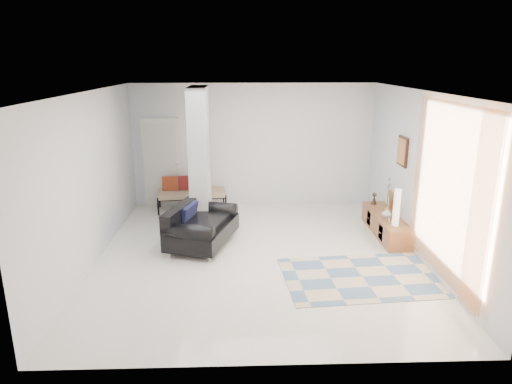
{
  "coord_description": "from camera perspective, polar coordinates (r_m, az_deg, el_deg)",
  "views": [
    {
      "loc": [
        -0.29,
        -7.34,
        3.26
      ],
      "look_at": [
        -0.02,
        0.6,
        0.98
      ],
      "focal_mm": 32.0,
      "sensor_mm": 36.0,
      "label": 1
    }
  ],
  "objects": [
    {
      "name": "cylinder_lamp",
      "position": [
        8.56,
        17.16,
        -1.85
      ],
      "size": [
        0.12,
        0.12,
        0.67
      ],
      "primitive_type": "cylinder",
      "color": "beige",
      "rests_on": "media_console"
    },
    {
      "name": "wall_back",
      "position": [
        10.51,
        -0.37,
        5.84
      ],
      "size": [
        6.0,
        0.0,
        6.0
      ],
      "primitive_type": "plane",
      "rotation": [
        1.57,
        0.0,
        0.0
      ],
      "color": "silver",
      "rests_on": "ground"
    },
    {
      "name": "daybed",
      "position": [
        10.43,
        -8.19,
        0.09
      ],
      "size": [
        1.58,
        0.81,
        0.77
      ],
      "rotation": [
        0.0,
        0.0,
        0.12
      ],
      "color": "black",
      "rests_on": "floor"
    },
    {
      "name": "ceiling",
      "position": [
        7.36,
        0.3,
        12.45
      ],
      "size": [
        6.0,
        6.0,
        0.0
      ],
      "primitive_type": "plane",
      "rotation": [
        3.14,
        0.0,
        0.0
      ],
      "color": "white",
      "rests_on": "wall_back"
    },
    {
      "name": "loveseat",
      "position": [
        8.44,
        -7.11,
        -4.23
      ],
      "size": [
        1.34,
        1.78,
        0.76
      ],
      "rotation": [
        0.0,
        0.0,
        -0.29
      ],
      "color": "silver",
      "rests_on": "floor"
    },
    {
      "name": "wall_left",
      "position": [
        7.96,
        -19.92,
        1.54
      ],
      "size": [
        0.0,
        6.0,
        6.0
      ],
      "primitive_type": "plane",
      "rotation": [
        1.57,
        0.0,
        1.57
      ],
      "color": "silver",
      "rests_on": "ground"
    },
    {
      "name": "vase",
      "position": [
        9.0,
        16.01,
        -2.52
      ],
      "size": [
        0.19,
        0.19,
        0.19
      ],
      "primitive_type": "imported",
      "rotation": [
        0.0,
        0.0,
        0.04
      ],
      "color": "silver",
      "rests_on": "media_console"
    },
    {
      "name": "curtain",
      "position": [
        7.1,
        22.77,
        -0.02
      ],
      "size": [
        0.0,
        2.55,
        2.55
      ],
      "primitive_type": "plane",
      "rotation": [
        1.57,
        0.0,
        1.57
      ],
      "color": "orange",
      "rests_on": "wall_right"
    },
    {
      "name": "hallway_door",
      "position": [
        10.69,
        -11.7,
        3.6
      ],
      "size": [
        0.85,
        0.06,
        2.04
      ],
      "primitive_type": "cube",
      "color": "white",
      "rests_on": "floor"
    },
    {
      "name": "partition_column",
      "position": [
        9.17,
        -7.02,
        4.2
      ],
      "size": [
        0.35,
        1.2,
        2.8
      ],
      "primitive_type": "cube",
      "color": "#A0A4A7",
      "rests_on": "floor"
    },
    {
      "name": "area_rug",
      "position": [
        7.46,
        13.14,
        -10.29
      ],
      "size": [
        2.56,
        1.82,
        0.01
      ],
      "primitive_type": "cube",
      "rotation": [
        0.0,
        0.0,
        0.08
      ],
      "color": "#C4B696",
      "rests_on": "floor"
    },
    {
      "name": "wall_front",
      "position": [
        4.73,
        1.73,
        -7.13
      ],
      "size": [
        6.0,
        0.0,
        6.0
      ],
      "primitive_type": "plane",
      "rotation": [
        -1.57,
        0.0,
        0.0
      ],
      "color": "silver",
      "rests_on": "ground"
    },
    {
      "name": "bronze_figurine",
      "position": [
        9.75,
        14.55,
        -0.79
      ],
      "size": [
        0.13,
        0.13,
        0.25
      ],
      "primitive_type": null,
      "rotation": [
        0.0,
        0.0,
        0.08
      ],
      "color": "#342517",
      "rests_on": "media_console"
    },
    {
      "name": "wall_art",
      "position": [
        8.92,
        17.85,
        4.86
      ],
      "size": [
        0.04,
        0.45,
        0.55
      ],
      "primitive_type": "cube",
      "color": "#32160D",
      "rests_on": "wall_right"
    },
    {
      "name": "wall_right",
      "position": [
        8.16,
        19.98,
        1.88
      ],
      "size": [
        0.0,
        6.0,
        6.0
      ],
      "primitive_type": "plane",
      "rotation": [
        1.57,
        0.0,
        -1.57
      ],
      "color": "silver",
      "rests_on": "ground"
    },
    {
      "name": "floor",
      "position": [
        8.03,
        0.27,
        -7.9
      ],
      "size": [
        6.0,
        6.0,
        0.0
      ],
      "primitive_type": "plane",
      "color": "silver",
      "rests_on": "ground"
    },
    {
      "name": "media_console",
      "position": [
        9.23,
        15.92,
        -3.94
      ],
      "size": [
        0.45,
        1.83,
        0.8
      ],
      "color": "brown",
      "rests_on": "floor"
    }
  ]
}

